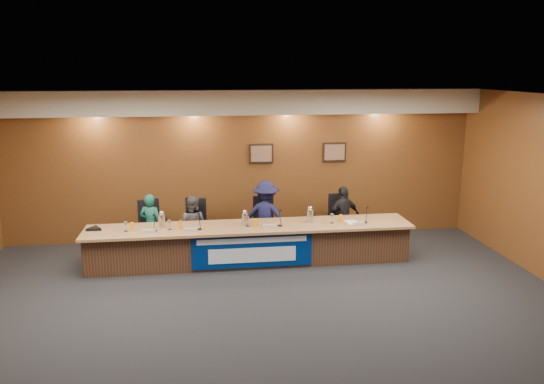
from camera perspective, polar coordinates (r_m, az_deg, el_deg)
The scene contains 40 objects.
floor at distance 8.05m, azimuth -0.67°, elevation -13.57°, with size 10.00×10.00×0.00m, color black.
ceiling at distance 7.20m, azimuth -0.74°, elevation 9.82°, with size 10.00×8.00×0.04m, color silver.
wall_back at distance 11.35m, azimuth -3.19°, elevation 2.88°, with size 10.00×0.04×3.20m, color brown.
soffit at distance 10.94m, azimuth -3.18°, elevation 9.62°, with size 10.00×0.50×0.50m, color beige.
dais_body at distance 10.12m, azimuth -2.37°, elevation -5.71°, with size 6.00×0.80×0.70m, color #482B1A.
dais_top at distance 9.95m, azimuth -2.36°, elevation -3.76°, with size 6.10×0.95×0.05m, color #9E6D44.
banner at distance 9.72m, azimuth -2.13°, elevation -6.33°, with size 2.20×0.02×0.65m, color navy.
banner_text_upper at distance 9.64m, azimuth -2.14°, elevation -5.23°, with size 2.00×0.01×0.10m, color silver.
banner_text_lower at distance 9.73m, azimuth -2.12°, elevation -6.80°, with size 1.60×0.01×0.28m, color silver.
wall_photo_left at distance 11.32m, azimuth -1.17°, elevation 4.15°, with size 0.52×0.04×0.42m, color black.
wall_photo_right at distance 11.61m, azimuth 6.72°, elevation 4.29°, with size 0.52×0.04×0.42m, color black.
panelist_a at distance 10.65m, azimuth -12.89°, elevation -3.50°, with size 0.46×0.30×1.26m, color #135345.
panelist_b at distance 10.61m, azimuth -8.53°, elevation -3.54°, with size 0.58×0.45×1.19m, color #4A494F.
panelist_c at distance 10.65m, azimuth -0.66°, elevation -2.63°, with size 0.93×0.54×1.45m, color #131439.
panelist_d at distance 10.98m, azimuth 7.67°, elevation -2.69°, with size 0.76×0.32×1.29m, color black.
office_chair_a at distance 10.79m, azimuth -12.80°, elevation -4.10°, with size 0.48×0.48×0.08m, color black.
office_chair_b at distance 10.74m, azimuth -8.50°, elevation -3.99°, with size 0.48×0.48×0.08m, color black.
office_chair_c at distance 10.81m, azimuth -0.72°, elevation -3.73°, with size 0.48×0.48×0.08m, color black.
office_chair_d at distance 11.11m, azimuth 7.51°, elevation -3.37°, with size 0.48×0.48×0.08m, color black.
nameplate_a at distance 9.71m, azimuth -13.17°, elevation -4.10°, with size 0.24×0.06×0.09m, color white.
microphone_a at distance 9.84m, azimuth -12.49°, elevation -4.07°, with size 0.07×0.07×0.02m, color black.
juice_glass_a at distance 9.95m, azimuth -14.81°, elevation -3.60°, with size 0.06×0.06×0.15m, color #FE9800.
water_glass_a at distance 9.91m, azimuth -15.46°, elevation -3.62°, with size 0.08×0.08×0.18m, color silver.
nameplate_b at distance 9.65m, azimuth -8.77°, elevation -4.03°, with size 0.24×0.06×0.09m, color white.
microphone_b at distance 9.78m, azimuth -7.78°, elevation -3.97°, with size 0.07×0.07×0.02m, color black.
juice_glass_b at distance 9.83m, azimuth -9.88°, elevation -3.56°, with size 0.06×0.06×0.15m, color #FE9800.
water_glass_b at distance 9.84m, azimuth -10.97°, elevation -3.50°, with size 0.08×0.08×0.18m, color silver.
nameplate_c at distance 9.76m, azimuth -0.22°, elevation -3.67°, with size 0.24×0.06×0.09m, color white.
microphone_c at distance 9.90m, azimuth 0.84°, elevation -3.63°, with size 0.07×0.07×0.02m, color black.
juice_glass_c at distance 9.85m, azimuth -1.74°, elevation -3.33°, with size 0.06×0.06×0.15m, color #FE9800.
water_glass_c at distance 9.87m, azimuth -2.63°, elevation -3.22°, with size 0.08×0.08×0.18m, color silver.
nameplate_d at distance 10.05m, azimuth 9.32°, elevation -3.35°, with size 0.24×0.06×0.09m, color white.
microphone_d at distance 10.27m, azimuth 10.01°, elevation -3.22°, with size 0.07×0.07×0.02m, color black.
juice_glass_d at distance 10.22m, azimuth 7.41°, elevation -2.83°, with size 0.06×0.06×0.15m, color #FE9800.
water_glass_d at distance 10.13m, azimuth 6.46°, elevation -2.85°, with size 0.08×0.08×0.18m, color silver.
carafe_left at distance 9.99m, azimuth -11.76°, elevation -3.07°, with size 0.13×0.13×0.25m, color silver.
carafe_mid at distance 9.93m, azimuth -2.94°, elevation -2.93°, with size 0.11×0.11×0.24m, color silver.
carafe_right at distance 10.13m, azimuth 4.11°, elevation -2.58°, with size 0.13×0.13×0.25m, color silver.
speakerphone at distance 10.19m, azimuth -18.56°, elevation -3.76°, with size 0.32×0.32×0.05m, color black.
paper_stack at distance 10.25m, azimuth 8.63°, elevation -3.23°, with size 0.22×0.30×0.01m, color white.
Camera 1 is at (-0.88, -7.13, 3.62)m, focal length 35.00 mm.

